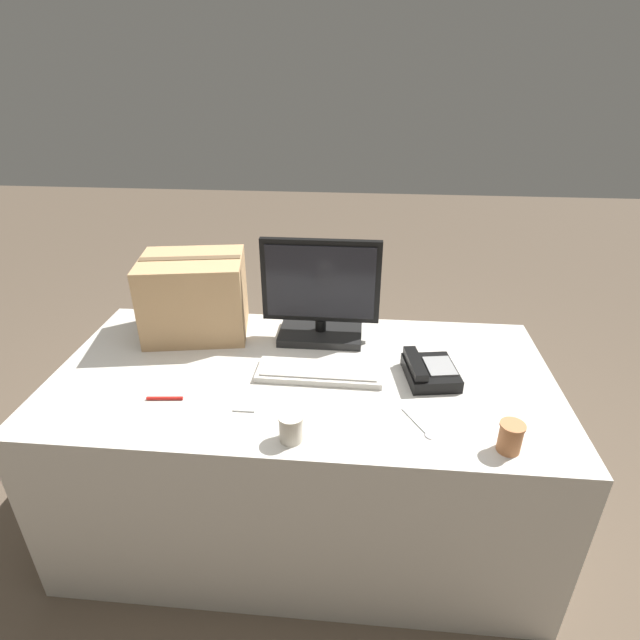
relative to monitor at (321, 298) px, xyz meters
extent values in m
plane|color=brown|center=(-0.04, -0.27, -0.91)|extent=(12.00, 12.00, 0.00)
cube|color=beige|center=(-0.04, -0.27, -0.54)|extent=(1.80, 0.90, 0.73)
cube|color=black|center=(0.00, 0.00, -0.16)|extent=(0.33, 0.21, 0.03)
cylinder|color=black|center=(0.00, 0.00, -0.12)|extent=(0.04, 0.04, 0.05)
cube|color=black|center=(0.00, 0.00, 0.07)|extent=(0.46, 0.03, 0.34)
cube|color=black|center=(0.00, -0.02, 0.07)|extent=(0.42, 0.01, 0.29)
cube|color=beige|center=(0.02, -0.28, -0.17)|extent=(0.45, 0.15, 0.02)
cube|color=#B7B2A8|center=(0.02, -0.28, -0.15)|extent=(0.41, 0.12, 0.01)
cube|color=black|center=(0.42, -0.26, -0.15)|extent=(0.20, 0.23, 0.05)
cube|color=black|center=(0.36, -0.27, -0.12)|extent=(0.08, 0.20, 0.03)
cube|color=gray|center=(0.45, -0.26, -0.13)|extent=(0.11, 0.14, 0.01)
cylinder|color=beige|center=(-0.03, -0.63, -0.14)|extent=(0.07, 0.07, 0.08)
cylinder|color=beige|center=(-0.03, -0.63, -0.09)|extent=(0.08, 0.08, 0.01)
cylinder|color=#BC7547|center=(0.60, -0.62, -0.13)|extent=(0.07, 0.07, 0.09)
cylinder|color=#BC7547|center=(0.60, -0.62, -0.09)|extent=(0.07, 0.07, 0.01)
cube|color=silver|center=(0.34, -0.51, -0.17)|extent=(0.07, 0.12, 0.00)
ellipsoid|color=silver|center=(0.38, -0.58, -0.17)|extent=(0.04, 0.04, 0.00)
cube|color=tan|center=(-0.51, 0.00, -0.01)|extent=(0.45, 0.38, 0.32)
cube|color=brown|center=(-0.51, 0.00, 0.15)|extent=(0.39, 0.10, 0.00)
cylinder|color=red|center=(-0.48, -0.48, -0.17)|extent=(0.12, 0.02, 0.01)
cube|color=silver|center=(-0.20, -0.48, -0.17)|extent=(0.07, 0.07, 0.01)
camera|label=1|loc=(0.16, -1.78, 0.83)|focal=28.00mm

